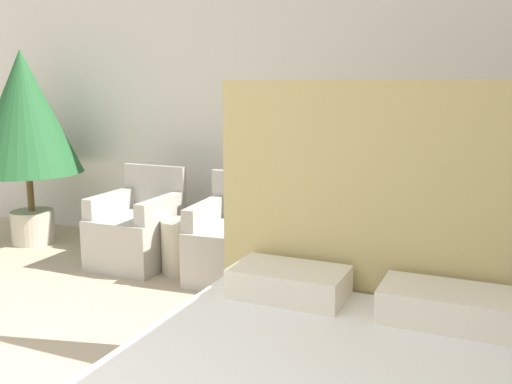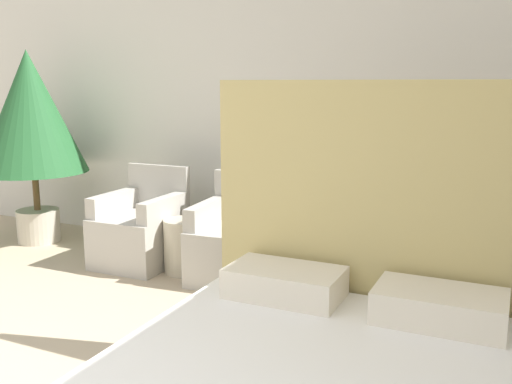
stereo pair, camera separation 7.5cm
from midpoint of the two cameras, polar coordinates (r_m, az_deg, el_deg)
wall_back at (r=4.99m, az=1.20°, el=10.31°), size 10.00×0.06×2.90m
armchair_near_window_left at (r=4.87m, az=-12.20°, el=-4.04°), size 0.60×0.68×0.80m
armchair_near_window_right at (r=4.41m, az=-2.60°, el=-5.35°), size 0.65×0.72×0.80m
potted_palm at (r=5.69m, az=-22.49°, el=6.94°), size 0.99×0.99×1.80m
side_table at (r=4.60m, az=-7.94°, el=-5.43°), size 0.32×0.32×0.43m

